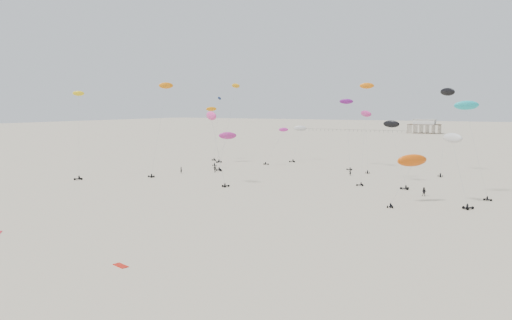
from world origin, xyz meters
The scene contains 25 objects.
ground_plane centered at (0.00, 200.00, 0.00)m, with size 900.00×900.00×0.00m, color beige.
pavilion_main centered at (-10.00, 350.00, 4.22)m, with size 21.00×13.00×9.80m.
pier_fence centered at (-62.00, 350.00, 0.77)m, with size 80.20×0.20×1.50m.
rig_0 centered at (-41.96, 135.15, 11.39)m, with size 9.08×8.57×19.00m.
rig_2 centered at (17.11, 112.36, 17.07)m, with size 4.31×10.56×24.84m.
rig_3 centered at (-50.13, 83.70, 11.35)m, with size 6.52×6.96×22.92m.
rig_4 centered at (31.87, 141.63, 19.41)m, with size 5.41×15.67×25.06m.
rig_5 centered at (40.66, 92.73, 9.56)m, with size 7.15×7.32×13.79m.
rig_6 centered at (9.23, 140.86, 14.34)m, with size 8.41×17.54×21.11m.
rig_7 centered at (-20.35, 140.47, 7.24)m, with size 3.86×12.27×14.16m.
rig_8 centered at (-35.62, 132.84, 8.08)m, with size 6.20×14.49×13.07m.
rig_9 centered at (3.08, 140.98, 16.81)m, with size 7.53×11.05×21.95m.
rig_10 centered at (-37.80, 102.71, 18.43)m, with size 6.88×14.57×26.53m.
rig_11 centered at (-45.93, 143.26, 11.88)m, with size 9.09×16.09×25.37m.
rig_12 centered at (24.40, 112.92, 10.58)m, with size 8.87×11.08×16.94m.
rig_14 centered at (41.29, 104.66, 17.01)m, with size 9.05×7.57×20.28m.
rig_15 centered at (32.68, 90.42, 7.82)m, with size 6.34×10.23×10.73m.
rig_16 centered at (-12.93, 90.73, 14.15)m, with size 8.05×4.13×17.73m.
rig_18 centered at (-25.42, 118.08, 14.54)m, with size 4.19×10.50×25.73m.
rig_19 centered at (-16.91, 149.62, 8.49)m, with size 4.61×9.45×12.59m.
spectator_0 centered at (-32.82, 104.31, 0.00)m, with size 0.77×0.53×2.13m, color black.
spectator_1 centered at (33.81, 99.62, 0.00)m, with size 1.09×0.63×2.22m, color black.
spectator_2 centered at (-25.56, 110.47, 0.00)m, with size 1.37×0.74×2.32m, color black.
spectator_3 centered at (10.44, 122.47, 0.00)m, with size 0.68×0.47×1.87m, color black.
grounded_kite_a centered at (10.62, 34.87, 0.00)m, with size 2.20×0.90×0.08m, color red.
Camera 1 is at (52.01, -7.81, 18.84)m, focal length 35.00 mm.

